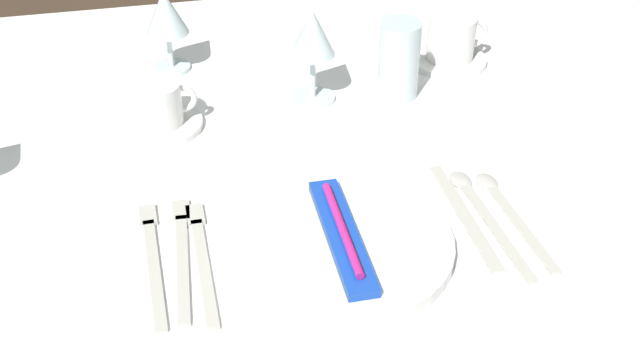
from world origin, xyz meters
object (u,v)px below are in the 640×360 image
(fork_outer, at_px, (202,256))
(spoon_dessert, at_px, (506,207))
(toothbrush_package, at_px, (342,234))
(wine_glass_centre, at_px, (312,38))
(fork_salad, at_px, (153,257))
(wine_glass_left, at_px, (166,16))
(dinner_plate, at_px, (342,245))
(drink_tumbler, at_px, (399,64))
(fork_inner, at_px, (182,252))
(dinner_knife, at_px, (466,218))
(coffee_cup_right, at_px, (452,38))
(coffee_cup_left, at_px, (158,103))
(spoon_soup, at_px, (481,209))

(fork_outer, distance_m, spoon_dessert, 0.39)
(spoon_dessert, bearing_deg, toothbrush_package, -171.27)
(fork_outer, relative_size, wine_glass_centre, 1.47)
(fork_salad, height_order, wine_glass_left, wine_glass_left)
(dinner_plate, bearing_deg, drink_tumbler, 63.41)
(toothbrush_package, height_order, fork_inner, toothbrush_package)
(dinner_knife, height_order, drink_tumbler, drink_tumbler)
(coffee_cup_right, distance_m, drink_tumbler, 0.15)
(dinner_plate, xyz_separation_m, fork_salad, (-0.22, 0.03, -0.01))
(dinner_knife, distance_m, spoon_dessert, 0.06)
(coffee_cup_left, xyz_separation_m, wine_glass_centre, (0.24, 0.03, 0.06))
(fork_salad, relative_size, drink_tumbler, 1.84)
(fork_salad, height_order, wine_glass_centre, wine_glass_centre)
(toothbrush_package, distance_m, wine_glass_centre, 0.37)
(toothbrush_package, relative_size, wine_glass_left, 1.52)
(coffee_cup_right, bearing_deg, fork_outer, -138.24)
(fork_salad, relative_size, wine_glass_centre, 1.50)
(coffee_cup_left, bearing_deg, spoon_dessert, -34.91)
(fork_outer, distance_m, spoon_soup, 0.36)
(drink_tumbler, bearing_deg, fork_inner, -139.18)
(dinner_plate, relative_size, coffee_cup_left, 2.83)
(fork_inner, relative_size, fork_salad, 0.99)
(dinner_knife, distance_m, coffee_cup_left, 0.47)
(dinner_knife, distance_m, wine_glass_left, 0.59)
(toothbrush_package, relative_size, spoon_dessert, 1.01)
(fork_outer, bearing_deg, toothbrush_package, -8.23)
(fork_salad, bearing_deg, fork_outer, -9.59)
(coffee_cup_right, bearing_deg, wine_glass_centre, -164.04)
(coffee_cup_left, bearing_deg, coffee_cup_right, 12.07)
(dinner_plate, xyz_separation_m, toothbrush_package, (0.00, -0.00, 0.02))
(fork_inner, distance_m, drink_tumbler, 0.48)
(spoon_dessert, xyz_separation_m, wine_glass_centre, (-0.18, 0.33, 0.10))
(fork_salad, bearing_deg, fork_inner, 4.18)
(fork_salad, xyz_separation_m, coffee_cup_right, (0.51, 0.40, 0.04))
(dinner_plate, xyz_separation_m, fork_outer, (-0.16, 0.02, -0.01))
(toothbrush_package, bearing_deg, spoon_soup, 11.00)
(dinner_plate, height_order, dinner_knife, dinner_plate)
(fork_outer, relative_size, dinner_knife, 1.00)
(fork_inner, height_order, coffee_cup_right, coffee_cup_right)
(spoon_dessert, bearing_deg, spoon_soup, 175.08)
(fork_outer, distance_m, coffee_cup_left, 0.31)
(spoon_soup, bearing_deg, drink_tumbler, 93.39)
(fork_outer, relative_size, fork_salad, 0.98)
(fork_inner, relative_size, wine_glass_left, 1.61)
(coffee_cup_left, xyz_separation_m, drink_tumbler, (0.37, 0.02, 0.01))
(dinner_plate, relative_size, coffee_cup_right, 2.59)
(coffee_cup_left, height_order, wine_glass_centre, wine_glass_centre)
(dinner_plate, relative_size, spoon_dessert, 1.29)
(fork_inner, relative_size, coffee_cup_right, 2.14)
(dinner_knife, bearing_deg, fork_salad, 178.66)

